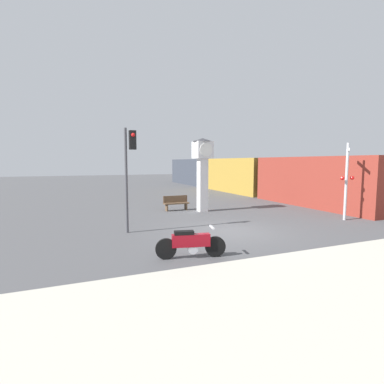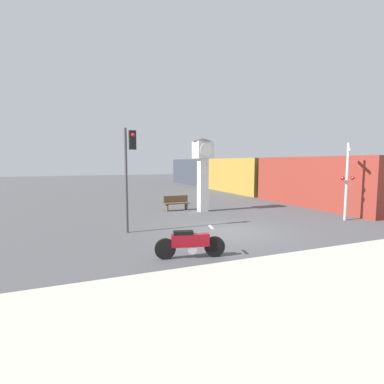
% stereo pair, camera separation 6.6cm
% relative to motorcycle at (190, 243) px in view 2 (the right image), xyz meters
% --- Properties ---
extents(ground_plane, '(120.00, 120.00, 0.00)m').
position_rel_motorcycle_xyz_m(ground_plane, '(2.96, 2.72, -0.48)').
color(ground_plane, '#4C4C4F').
extents(sidewalk_strip, '(36.00, 6.00, 0.10)m').
position_rel_motorcycle_xyz_m(sidewalk_strip, '(2.96, -4.00, -0.43)').
color(sidewalk_strip, '#BCB7A8').
rests_on(sidewalk_strip, ground_plane).
extents(motorcycle, '(2.22, 0.71, 0.99)m').
position_rel_motorcycle_xyz_m(motorcycle, '(0.00, 0.00, 0.00)').
color(motorcycle, black).
rests_on(motorcycle, ground_plane).
extents(clock_tower, '(1.22, 1.22, 4.48)m').
position_rel_motorcycle_xyz_m(clock_tower, '(4.10, 8.09, 2.50)').
color(clock_tower, white).
rests_on(clock_tower, ground_plane).
extents(freight_train, '(2.80, 32.51, 3.40)m').
position_rel_motorcycle_xyz_m(freight_train, '(12.50, 18.14, 1.22)').
color(freight_train, maroon).
rests_on(freight_train, ground_plane).
extents(traffic_light, '(0.50, 0.35, 4.47)m').
position_rel_motorcycle_xyz_m(traffic_light, '(-1.09, 4.23, 2.58)').
color(traffic_light, '#47474C').
rests_on(traffic_light, ground_plane).
extents(railroad_crossing_signal, '(0.90, 0.82, 4.02)m').
position_rel_motorcycle_xyz_m(railroad_crossing_signal, '(9.86, 2.67, 1.71)').
color(railroad_crossing_signal, '#B7B7BC').
rests_on(railroad_crossing_signal, ground_plane).
extents(bench, '(1.60, 0.44, 0.92)m').
position_rel_motorcycle_xyz_m(bench, '(2.73, 9.08, 0.01)').
color(bench, brown).
rests_on(bench, ground_plane).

